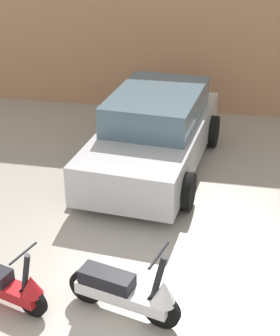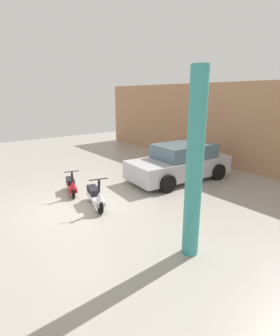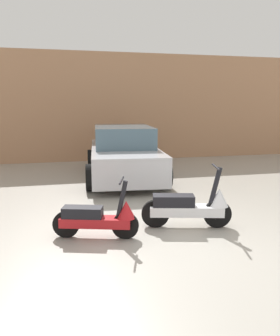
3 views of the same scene
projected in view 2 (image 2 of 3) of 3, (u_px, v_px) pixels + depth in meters
name	position (u px, v px, depth m)	size (l,w,h in m)	color
ground_plane	(75.00, 207.00, 8.37)	(28.00, 28.00, 0.00)	#9E998E
wall_back	(228.00, 126.00, 12.53)	(19.60, 0.12, 4.02)	tan
scooter_front_left	(71.00, 185.00, 9.36)	(1.34, 0.64, 0.96)	black
scooter_front_right	(96.00, 196.00, 8.22)	(1.52, 0.68, 1.08)	black
car_rear_left	(180.00, 163.00, 10.94)	(2.41, 4.51, 1.48)	#B7B7BC
support_column_side	(194.00, 167.00, 5.42)	(0.36, 0.36, 4.02)	teal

